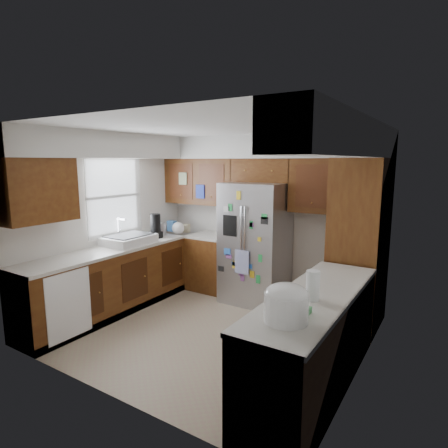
% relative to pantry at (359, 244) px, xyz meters
% --- Properties ---
extents(floor, '(3.60, 3.60, 0.00)m').
position_rel_pantry_xyz_m(floor, '(-1.50, -1.15, -1.07)').
color(floor, gray).
rests_on(floor, ground).
extents(room_shell, '(3.64, 3.24, 2.52)m').
position_rel_pantry_xyz_m(room_shell, '(-1.61, -0.79, 0.75)').
color(room_shell, silver).
rests_on(room_shell, ground).
extents(left_counter_run, '(1.36, 3.20, 0.92)m').
position_rel_pantry_xyz_m(left_counter_run, '(-2.86, -1.12, -0.65)').
color(left_counter_run, '#48200D').
rests_on(left_counter_run, ground).
extents(right_counter_run, '(0.63, 2.25, 0.92)m').
position_rel_pantry_xyz_m(right_counter_run, '(0.00, -1.62, -0.65)').
color(right_counter_run, '#48200D').
rests_on(right_counter_run, ground).
extents(pantry, '(0.60, 0.90, 2.15)m').
position_rel_pantry_xyz_m(pantry, '(0.00, 0.00, 0.00)').
color(pantry, '#48200D').
rests_on(pantry, ground).
extents(fridge, '(0.90, 0.79, 1.80)m').
position_rel_pantry_xyz_m(fridge, '(-1.50, 0.05, -0.17)').
color(fridge, '#AEAEB3').
rests_on(fridge, ground).
extents(bridge_cabinet, '(0.96, 0.34, 0.35)m').
position_rel_pantry_xyz_m(bridge_cabinet, '(-1.50, 0.28, 0.90)').
color(bridge_cabinet, '#48200D').
rests_on(bridge_cabinet, fridge).
extents(fridge_top_items, '(0.85, 0.32, 0.26)m').
position_rel_pantry_xyz_m(fridge_top_items, '(-1.44, 0.24, 1.20)').
color(fridge_top_items, '#1029B8').
rests_on(fridge_top_items, bridge_cabinet).
extents(sink_assembly, '(0.52, 0.70, 0.37)m').
position_rel_pantry_xyz_m(sink_assembly, '(-3.00, -1.05, -0.09)').
color(sink_assembly, white).
rests_on(sink_assembly, left_counter_run).
extents(left_counter_clutter, '(0.43, 0.87, 0.38)m').
position_rel_pantry_xyz_m(left_counter_clutter, '(-2.95, -0.28, -0.02)').
color(left_counter_clutter, black).
rests_on(left_counter_clutter, left_counter_run).
extents(rice_cooker, '(0.34, 0.33, 0.29)m').
position_rel_pantry_xyz_m(rice_cooker, '(-0.00, -2.33, -0.00)').
color(rice_cooker, white).
rests_on(rice_cooker, right_counter_run).
extents(paper_towel, '(0.12, 0.12, 0.26)m').
position_rel_pantry_xyz_m(paper_towel, '(0.02, -1.80, -0.02)').
color(paper_towel, white).
rests_on(paper_towel, right_counter_run).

